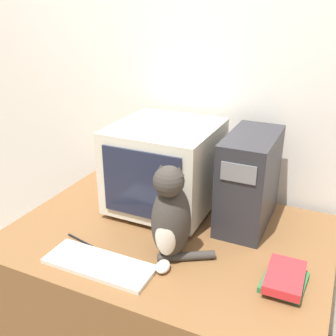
# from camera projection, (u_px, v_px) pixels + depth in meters

# --- Properties ---
(wall_back) EXTENTS (7.00, 0.05, 2.50)m
(wall_back) POSITION_uv_depth(u_px,v_px,m) (213.00, 95.00, 1.96)
(wall_back) COLOR silver
(wall_back) RESTS_ON ground_plane
(desk) EXTENTS (1.36, 0.95, 0.75)m
(desk) POSITION_uv_depth(u_px,v_px,m) (168.00, 301.00, 1.86)
(desk) COLOR brown
(desk) RESTS_ON ground_plane
(crt_monitor) EXTENTS (0.46, 0.48, 0.41)m
(crt_monitor) POSITION_uv_depth(u_px,v_px,m) (165.00, 166.00, 1.85)
(crt_monitor) COLOR beige
(crt_monitor) RESTS_ON desk
(computer_tower) EXTENTS (0.20, 0.40, 0.42)m
(computer_tower) POSITION_uv_depth(u_px,v_px,m) (249.00, 180.00, 1.72)
(computer_tower) COLOR #28282D
(computer_tower) RESTS_ON desk
(keyboard) EXTENTS (0.43, 0.16, 0.02)m
(keyboard) POSITION_uv_depth(u_px,v_px,m) (99.00, 264.00, 1.49)
(keyboard) COLOR silver
(keyboard) RESTS_ON desk
(cat) EXTENTS (0.26, 0.25, 0.40)m
(cat) POSITION_uv_depth(u_px,v_px,m) (171.00, 218.00, 1.49)
(cat) COLOR #38332D
(cat) RESTS_ON desk
(book_stack) EXTENTS (0.16, 0.21, 0.06)m
(book_stack) POSITION_uv_depth(u_px,v_px,m) (285.00, 279.00, 1.39)
(book_stack) COLOR #28703D
(book_stack) RESTS_ON desk
(pen) EXTENTS (0.15, 0.04, 0.01)m
(pen) POSITION_uv_depth(u_px,v_px,m) (81.00, 241.00, 1.65)
(pen) COLOR black
(pen) RESTS_ON desk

